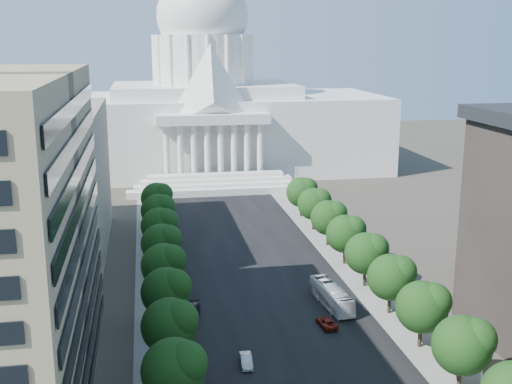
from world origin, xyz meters
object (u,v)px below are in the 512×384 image
car_dark_b (194,310)px  city_bus (332,296)px  car_silver (246,361)px  car_red (327,323)px

car_dark_b → city_bus: size_ratio=0.39×
car_silver → car_dark_b: car_dark_b is taller
car_dark_b → city_bus: city_bus is taller
car_red → car_dark_b: bearing=-28.4°
car_dark_b → car_red: bearing=-14.6°
car_red → car_dark_b: size_ratio=0.94×
car_red → car_dark_b: 21.59m
car_silver → car_dark_b: 18.92m
car_silver → city_bus: (17.28, 17.51, 1.09)m
car_red → car_silver: bearing=28.5°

